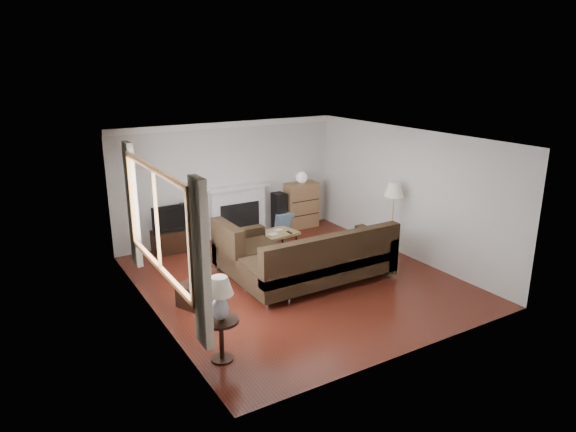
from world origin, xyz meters
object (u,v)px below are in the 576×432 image
floor_lamp (392,220)px  side_table (222,340)px  coffee_table (271,244)px  bookshelf (301,205)px  sectional_sofa (319,258)px  tv_stand (176,240)px

floor_lamp → side_table: size_ratio=2.58×
coffee_table → floor_lamp: (1.97, -1.32, 0.53)m
bookshelf → side_table: bookshelf is taller
sectional_sofa → bookshelf: bearing=63.1°
tv_stand → coffee_table: 1.94m
bookshelf → side_table: (-3.85, -4.17, -0.23)m
bookshelf → floor_lamp: floor_lamp is taller
tv_stand → side_table: side_table is taller
bookshelf → floor_lamp: 2.53m
bookshelf → sectional_sofa: size_ratio=0.36×
bookshelf → sectional_sofa: (-1.44, -2.84, -0.05)m
sectional_sofa → side_table: size_ratio=5.02×
floor_lamp → side_table: 4.71m
floor_lamp → side_table: floor_lamp is taller
floor_lamp → sectional_sofa: bearing=-169.3°
coffee_table → floor_lamp: bearing=-41.8°
tv_stand → sectional_sofa: 3.24m
tv_stand → floor_lamp: bearing=-34.5°
coffee_table → bookshelf: bearing=30.6°
tv_stand → floor_lamp: 4.34m
tv_stand → coffee_table: size_ratio=0.84×
side_table → bookshelf: bearing=47.3°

